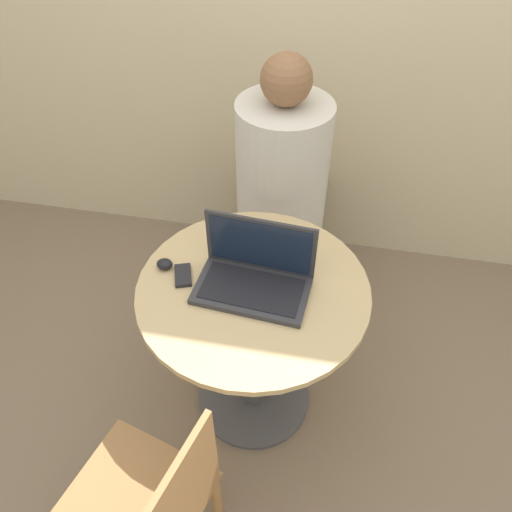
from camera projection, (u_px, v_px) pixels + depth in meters
ground_plane at (254, 397)px, 2.21m from camera, size 12.00×12.00×0.00m
back_wall at (303, 1)px, 2.07m from camera, size 7.00×0.05×2.60m
round_table at (253, 327)px, 1.86m from camera, size 0.80×0.80×0.73m
laptop at (255, 275)px, 1.67m from camera, size 0.40×0.25×0.24m
cell_phone at (183, 275)px, 1.73m from camera, size 0.09×0.11×0.02m
computer_mouse at (165, 264)px, 1.75m from camera, size 0.06×0.05×0.03m
person_seated at (282, 204)px, 2.35m from camera, size 0.40×0.62×1.27m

